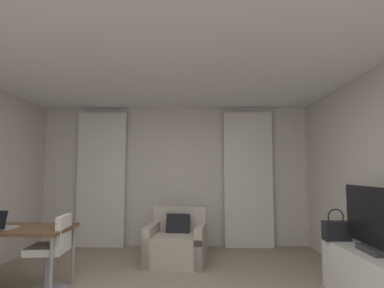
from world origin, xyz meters
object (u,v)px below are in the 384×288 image
tv_console (375,282)px  handbag_primary (336,230)px  armchair (177,243)px  desk_chair (51,259)px  tv_flatscreen (373,222)px  desk (10,233)px

tv_console → handbag_primary: size_ratio=3.69×
handbag_primary → tv_console: bearing=-76.0°
armchair → handbag_primary: size_ratio=2.60×
armchair → tv_console: (2.08, -1.58, 0.01)m
handbag_primary → desk_chair: bearing=-178.0°
desk_chair → tv_flatscreen: tv_flatscreen is taller
armchair → desk: 2.25m
desk → desk_chair: desk_chair is taller
armchair → desk: bearing=-148.6°
tv_console → tv_flatscreen: bearing=-90.0°
desk → tv_console: desk is taller
tv_console → handbag_primary: handbag_primary is taller
desk → tv_flatscreen: bearing=-6.6°
desk → desk_chair: bearing=-4.7°
tv_console → desk_chair: bearing=173.5°
desk → desk_chair: 0.59m
desk → tv_console: (3.97, -0.43, -0.39)m
tv_flatscreen → handbag_primary: (-0.13, 0.53, -0.19)m
armchair → desk_chair: size_ratio=1.09×
armchair → desk: (-1.89, -1.15, 0.39)m
desk → handbag_primary: handbag_primary is taller
tv_flatscreen → handbag_primary: bearing=103.2°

